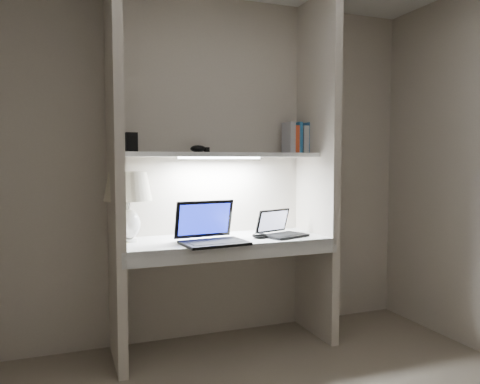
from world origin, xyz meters
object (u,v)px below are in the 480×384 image
laptop_main (210,234)px  speaker (202,224)px  laptop_netbook (281,230)px  book_row (299,139)px  table_lamp (128,195)px

laptop_main → speaker: size_ratio=2.84×
laptop_netbook → speaker: (-0.50, 0.27, 0.03)m
laptop_main → laptop_netbook: (0.55, 0.08, -0.02)m
laptop_netbook → speaker: size_ratio=2.32×
book_row → laptop_main: bearing=-160.8°
laptop_netbook → book_row: 0.73m
table_lamp → book_row: 1.34m
table_lamp → book_row: size_ratio=2.00×
speaker → book_row: 0.98m
table_lamp → laptop_netbook: 1.09m
table_lamp → laptop_netbook: size_ratio=1.29×
speaker → laptop_main: bearing=-117.3°
table_lamp → speaker: table_lamp is taller
laptop_main → laptop_netbook: size_ratio=1.22×
laptop_netbook → book_row: (0.24, 0.19, 0.66)m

